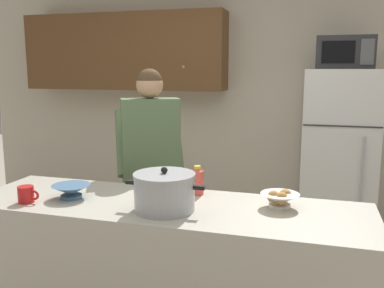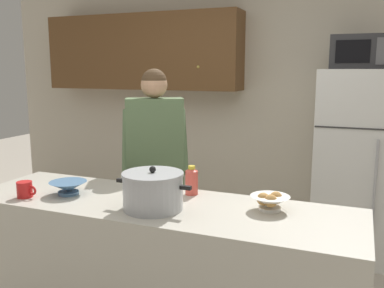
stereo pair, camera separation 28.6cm
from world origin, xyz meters
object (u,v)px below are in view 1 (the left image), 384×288
at_px(bread_bowl, 280,199).
at_px(bottle_near_edge, 197,180).
at_px(microwave, 344,53).
at_px(refrigerator, 338,161).
at_px(person_near_pot, 151,153).
at_px(cooking_pot, 164,192).
at_px(coffee_mug, 26,194).
at_px(empty_bowl, 71,190).

distance_m(bread_bowl, bottle_near_edge, 0.52).
bearing_deg(microwave, refrigerator, 90.07).
xyz_separation_m(person_near_pot, bottle_near_edge, (0.51, -0.51, -0.04)).
height_order(microwave, cooking_pot, microwave).
height_order(person_near_pot, bottle_near_edge, person_near_pot).
bearing_deg(coffee_mug, microwave, 48.64).
bearing_deg(empty_bowl, bread_bowl, 7.82).
height_order(cooking_pot, empty_bowl, cooking_pot).
bearing_deg(cooking_pot, microwave, 63.06).
distance_m(refrigerator, empty_bowl, 2.48).
xyz_separation_m(refrigerator, coffee_mug, (-1.78, -2.05, 0.13)).
height_order(cooking_pot, bread_bowl, cooking_pot).
relative_size(refrigerator, bread_bowl, 7.80).
distance_m(refrigerator, person_near_pot, 1.79).
xyz_separation_m(refrigerator, cooking_pot, (-0.98, -1.95, 0.19)).
distance_m(cooking_pot, coffee_mug, 0.81).
relative_size(cooking_pot, bottle_near_edge, 2.50).
height_order(refrigerator, coffee_mug, refrigerator).
bearing_deg(bottle_near_edge, empty_bowl, -157.79).
distance_m(person_near_pot, cooking_pot, 0.94).
distance_m(refrigerator, cooking_pot, 2.19).
height_order(refrigerator, microwave, microwave).
bearing_deg(coffee_mug, bottle_near_edge, 25.56).
distance_m(microwave, cooking_pot, 2.30).
bearing_deg(cooking_pot, refrigerator, 63.32).
xyz_separation_m(microwave, bread_bowl, (-0.39, -1.72, -0.84)).
bearing_deg(person_near_pot, bottle_near_edge, -45.35).
bearing_deg(person_near_pot, coffee_mug, -112.34).
bearing_deg(bottle_near_edge, person_near_pot, 134.65).
xyz_separation_m(microwave, coffee_mug, (-1.78, -2.02, -0.84)).
bearing_deg(cooking_pot, coffee_mug, -173.20).
xyz_separation_m(coffee_mug, bread_bowl, (1.40, 0.31, 0.00)).
distance_m(microwave, coffee_mug, 2.83).
relative_size(person_near_pot, cooking_pot, 3.77).
height_order(coffee_mug, empty_bowl, coffee_mug).
distance_m(coffee_mug, empty_bowl, 0.25).
relative_size(person_near_pot, bread_bowl, 7.81).
relative_size(refrigerator, bottle_near_edge, 9.41).
height_order(microwave, bottle_near_edge, microwave).
distance_m(refrigerator, bread_bowl, 1.79).
bearing_deg(bottle_near_edge, microwave, 60.90).
xyz_separation_m(refrigerator, microwave, (0.00, -0.02, 0.98)).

